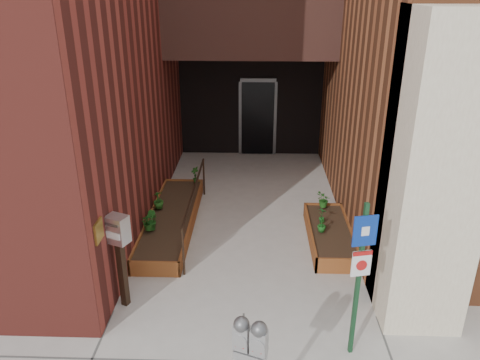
{
  "coord_description": "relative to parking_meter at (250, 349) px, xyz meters",
  "views": [
    {
      "loc": [
        0.14,
        -5.74,
        4.63
      ],
      "look_at": [
        -0.12,
        1.8,
        1.44
      ],
      "focal_mm": 35.0,
      "sensor_mm": 36.0,
      "label": 1
    }
  ],
  "objects": [
    {
      "name": "sign_post",
      "position": [
        1.35,
        1.31,
        0.15
      ],
      "size": [
        0.3,
        0.1,
        2.24
      ],
      "color": "#163E22",
      "rests_on": "ground"
    },
    {
      "name": "planter_left",
      "position": [
        -1.67,
        4.76,
        -1.1
      ],
      "size": [
        0.9,
        3.6,
        0.3
      ],
      "color": "brown",
      "rests_on": "ground"
    },
    {
      "name": "shrub_right_b",
      "position": [
        1.35,
        4.48,
        -0.76
      ],
      "size": [
        0.24,
        0.24,
        0.33
      ],
      "primitive_type": "imported",
      "rotation": [
        0.0,
        0.0,
        2.45
      ],
      "color": "#1A5C1F",
      "rests_on": "planter_right"
    },
    {
      "name": "payment_dropbox",
      "position": [
        -1.96,
        2.23,
        -0.12
      ],
      "size": [
        0.37,
        0.33,
        1.54
      ],
      "color": "black",
      "rests_on": "ground"
    },
    {
      "name": "shrub_left_b",
      "position": [
        -1.93,
        4.1,
        -0.74
      ],
      "size": [
        0.29,
        0.29,
        0.38
      ],
      "primitive_type": "imported",
      "rotation": [
        0.0,
        0.0,
        2.25
      ],
      "color": "#1B5217",
      "rests_on": "planter_left"
    },
    {
      "name": "shrub_right_c",
      "position": [
        1.46,
        5.16,
        -0.77
      ],
      "size": [
        0.4,
        0.4,
        0.33
      ],
      "primitive_type": "imported",
      "rotation": [
        0.0,
        0.0,
        4.17
      ],
      "color": "#23611B",
      "rests_on": "planter_right"
    },
    {
      "name": "ground",
      "position": [
        -0.12,
        2.06,
        -1.23
      ],
      "size": [
        80.0,
        80.0,
        0.0
      ],
      "primitive_type": "plane",
      "color": "#9E9991",
      "rests_on": "ground"
    },
    {
      "name": "shrub_left_a",
      "position": [
        -1.97,
        4.08,
        -0.76
      ],
      "size": [
        0.41,
        0.41,
        0.33
      ],
      "primitive_type": "imported",
      "rotation": [
        0.0,
        0.0,
        0.58
      ],
      "color": "#1E5217",
      "rests_on": "planter_left"
    },
    {
      "name": "handrail",
      "position": [
        -1.17,
        4.71,
        -0.48
      ],
      "size": [
        0.04,
        3.34,
        0.9
      ],
      "color": "black",
      "rests_on": "ground"
    },
    {
      "name": "shrub_left_d",
      "position": [
        -1.37,
        6.36,
        -0.73
      ],
      "size": [
        0.29,
        0.29,
        0.39
      ],
      "primitive_type": "imported",
      "rotation": [
        0.0,
        0.0,
        5.46
      ],
      "color": "#1C4F16",
      "rests_on": "planter_left"
    },
    {
      "name": "shrub_right_a",
      "position": [
        1.3,
        4.12,
        -0.78
      ],
      "size": [
        0.17,
        0.17,
        0.29
      ],
      "primitive_type": "imported",
      "rotation": [
        0.0,
        0.0,
        1.51
      ],
      "color": "#185719",
      "rests_on": "planter_right"
    },
    {
      "name": "parking_meter",
      "position": [
        0.0,
        0.0,
        0.0
      ],
      "size": [
        0.37,
        0.24,
        1.59
      ],
      "color": "#9D9D9F",
      "rests_on": "ground"
    },
    {
      "name": "planter_right",
      "position": [
        1.48,
        4.26,
        -1.1
      ],
      "size": [
        0.8,
        2.2,
        0.3
      ],
      "color": "brown",
      "rests_on": "ground"
    },
    {
      "name": "shrub_left_c",
      "position": [
        -1.97,
        5.0,
        -0.74
      ],
      "size": [
        0.3,
        0.3,
        0.38
      ],
      "primitive_type": "imported",
      "rotation": [
        0.0,
        0.0,
        3.74
      ],
      "color": "#1E4F16",
      "rests_on": "planter_left"
    }
  ]
}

